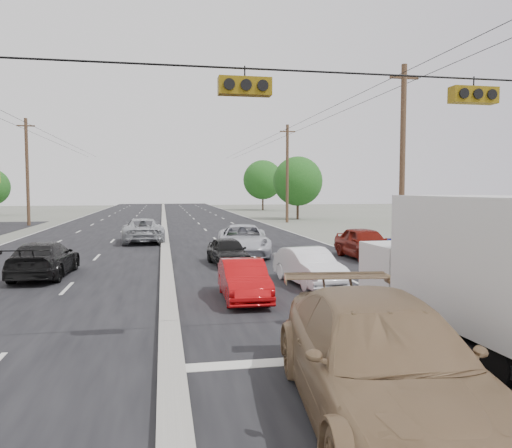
% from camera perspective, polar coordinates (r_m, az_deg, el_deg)
% --- Properties ---
extents(ground, '(200.00, 200.00, 0.00)m').
position_cam_1_polar(ground, '(10.44, -9.69, -15.23)').
color(ground, '#606356').
rests_on(ground, ground).
extents(road_surface, '(20.00, 160.00, 0.02)m').
position_cam_1_polar(road_surface, '(40.01, -10.42, -0.98)').
color(road_surface, black).
rests_on(road_surface, ground).
extents(center_median, '(0.50, 160.00, 0.20)m').
position_cam_1_polar(center_median, '(40.00, -10.42, -0.84)').
color(center_median, gray).
rests_on(center_median, ground).
extents(utility_pole_left_c, '(1.60, 0.30, 10.00)m').
position_cam_1_polar(utility_pole_left_c, '(51.40, -24.68, 5.51)').
color(utility_pole_left_c, '#422D1E').
rests_on(utility_pole_left_c, ground).
extents(utility_pole_right_b, '(1.60, 0.30, 10.00)m').
position_cam_1_polar(utility_pole_right_b, '(27.93, 16.40, 7.29)').
color(utility_pole_right_b, '#422D1E').
rests_on(utility_pole_right_b, ground).
extents(utility_pole_right_c, '(1.60, 0.30, 10.00)m').
position_cam_1_polar(utility_pole_right_c, '(51.46, 3.59, 5.86)').
color(utility_pole_right_c, '#422D1E').
rests_on(utility_pole_right_c, ground).
extents(traffic_signals, '(25.00, 0.30, 0.54)m').
position_cam_1_polar(traffic_signals, '(10.19, -1.87, 15.69)').
color(traffic_signals, black).
rests_on(traffic_signals, ground).
extents(tree_right_mid, '(5.60, 5.60, 7.14)m').
position_cam_1_polar(tree_right_mid, '(56.91, 4.80, 4.90)').
color(tree_right_mid, '#382619').
rests_on(tree_right_mid, ground).
extents(tree_right_far, '(6.40, 6.40, 8.16)m').
position_cam_1_polar(tree_right_far, '(81.49, 0.79, 5.07)').
color(tree_right_far, '#382619').
rests_on(tree_right_far, ground).
extents(box_truck, '(2.48, 6.55, 3.29)m').
position_cam_1_polar(box_truck, '(11.62, 24.05, -4.97)').
color(box_truck, black).
rests_on(box_truck, ground).
extents(tan_sedan, '(3.16, 6.36, 1.78)m').
position_cam_1_polar(tan_sedan, '(7.79, 14.17, -15.15)').
color(tan_sedan, olive).
rests_on(tan_sedan, ground).
extents(red_sedan, '(1.36, 3.73, 1.22)m').
position_cam_1_polar(red_sedan, '(15.51, -1.43, -6.46)').
color(red_sedan, '#B40B0D').
rests_on(red_sedan, ground).
extents(queue_car_a, '(1.82, 3.79, 1.25)m').
position_cam_1_polar(queue_car_a, '(22.44, -3.23, -3.18)').
color(queue_car_a, black).
rests_on(queue_car_a, ground).
extents(queue_car_b, '(1.84, 4.08, 1.30)m').
position_cam_1_polar(queue_car_b, '(18.01, 6.06, -4.89)').
color(queue_car_b, white).
rests_on(queue_car_b, ground).
extents(queue_car_c, '(3.30, 5.94, 1.57)m').
position_cam_1_polar(queue_car_c, '(25.65, -1.51, -1.91)').
color(queue_car_c, silver).
rests_on(queue_car_c, ground).
extents(queue_car_d, '(2.56, 5.53, 1.57)m').
position_cam_1_polar(queue_car_d, '(18.31, 21.36, -4.58)').
color(queue_car_d, navy).
rests_on(queue_car_d, ground).
extents(queue_car_e, '(1.90, 4.56, 1.54)m').
position_cam_1_polar(queue_car_e, '(25.01, 12.32, -2.19)').
color(queue_car_e, maroon).
rests_on(queue_car_e, ground).
extents(oncoming_near, '(2.14, 4.87, 1.39)m').
position_cam_1_polar(oncoming_near, '(21.09, -23.06, -3.77)').
color(oncoming_near, black).
rests_on(oncoming_near, ground).
extents(oncoming_far, '(2.87, 5.69, 1.54)m').
position_cam_1_polar(oncoming_far, '(32.90, -12.82, -0.73)').
color(oncoming_far, '#A2A6AA').
rests_on(oncoming_far, ground).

